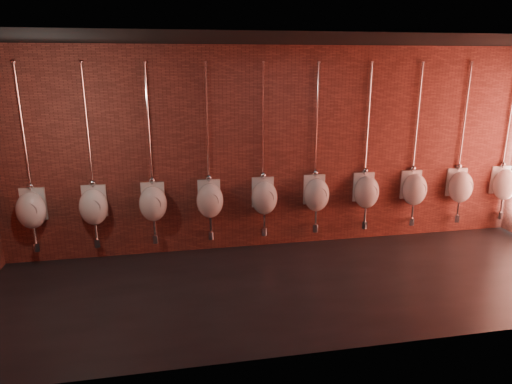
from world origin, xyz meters
TOP-DOWN VIEW (x-y plane):
  - ground at (0.00, 0.00)m, footprint 8.50×8.50m
  - room_shell at (0.00, 0.00)m, footprint 8.54×3.04m
  - urinal_0 at (-3.73, 1.35)m, footprint 0.44×0.39m
  - urinal_1 at (-2.87, 1.35)m, footprint 0.44×0.39m
  - urinal_2 at (-2.00, 1.35)m, footprint 0.44×0.39m
  - urinal_3 at (-1.13, 1.35)m, footprint 0.44×0.39m
  - urinal_4 at (-0.27, 1.35)m, footprint 0.44×0.39m
  - urinal_5 at (0.60, 1.35)m, footprint 0.44×0.39m
  - urinal_6 at (1.47, 1.35)m, footprint 0.44×0.39m
  - urinal_7 at (2.33, 1.35)m, footprint 0.44×0.39m
  - urinal_8 at (3.20, 1.35)m, footprint 0.44×0.39m
  - urinal_9 at (4.06, 1.35)m, footprint 0.44×0.39m

SIDE VIEW (x-z plane):
  - ground at x=0.00m, z-range 0.00..0.00m
  - urinal_0 at x=-3.73m, z-range -0.47..2.25m
  - urinal_1 at x=-2.87m, z-range -0.47..2.25m
  - urinal_2 at x=-2.00m, z-range -0.47..2.25m
  - urinal_3 at x=-1.13m, z-range -0.47..2.25m
  - urinal_4 at x=-0.27m, z-range -0.47..2.25m
  - urinal_5 at x=0.60m, z-range -0.47..2.25m
  - urinal_6 at x=1.47m, z-range -0.47..2.25m
  - urinal_7 at x=2.33m, z-range -0.47..2.25m
  - urinal_8 at x=3.20m, z-range -0.47..2.25m
  - urinal_9 at x=4.06m, z-range -0.47..2.25m
  - room_shell at x=0.00m, z-range 0.40..3.62m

